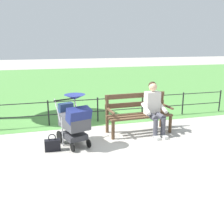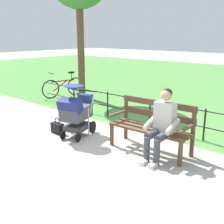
% 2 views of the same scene
% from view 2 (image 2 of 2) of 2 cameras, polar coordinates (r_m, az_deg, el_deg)
% --- Properties ---
extents(ground_plane, '(60.00, 60.00, 0.00)m').
position_cam_2_polar(ground_plane, '(5.91, 1.11, -6.02)').
color(ground_plane, '#ADA89E').
extents(park_bench, '(1.62, 0.65, 0.96)m').
position_cam_2_polar(park_bench, '(5.39, 8.30, -2.41)').
color(park_bench, brown).
rests_on(park_bench, ground).
extents(person_on_bench, '(0.54, 0.74, 1.28)m').
position_cam_2_polar(person_on_bench, '(5.00, 10.17, -2.12)').
color(person_on_bench, '#42424C').
rests_on(person_on_bench, ground).
extents(stroller, '(0.73, 0.99, 1.15)m').
position_cam_2_polar(stroller, '(6.05, -7.38, 0.31)').
color(stroller, black).
rests_on(stroller, ground).
extents(handbag, '(0.32, 0.14, 0.37)m').
position_cam_2_polar(handbag, '(6.46, -11.15, -3.20)').
color(handbag, black).
rests_on(handbag, ground).
extents(park_fence, '(8.17, 0.04, 0.70)m').
position_cam_2_polar(park_fence, '(6.57, 9.86, -0.12)').
color(park_fence, black).
rests_on(park_fence, ground).
extents(bicycle, '(0.48, 1.64, 0.89)m').
position_cam_2_polar(bicycle, '(10.18, -9.92, 5.13)').
color(bicycle, black).
rests_on(bicycle, ground).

